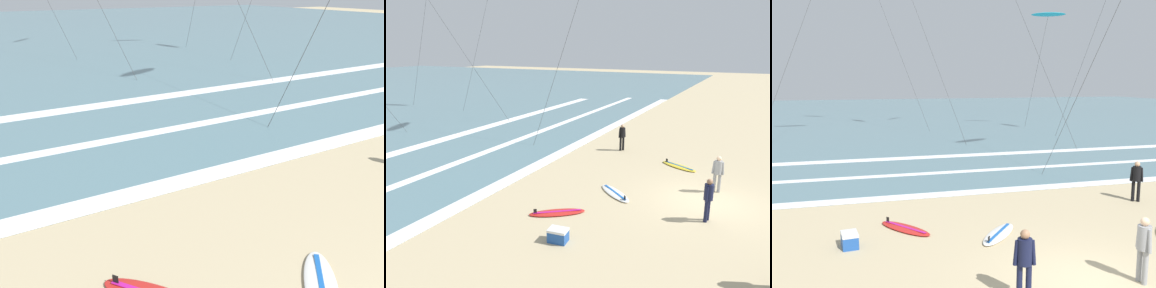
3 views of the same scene
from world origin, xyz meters
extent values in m
plane|color=tan|center=(0.00, 0.00, 0.00)|extent=(160.00, 160.00, 0.00)
cube|color=white|center=(-0.12, 8.58, 0.01)|extent=(56.41, 0.82, 0.01)
cube|color=white|center=(0.02, 12.67, 0.01)|extent=(55.50, 0.60, 0.01)
cube|color=white|center=(-1.00, 17.23, 0.01)|extent=(50.89, 0.98, 0.01)
cylinder|color=black|center=(5.60, 5.56, 0.41)|extent=(0.13, 0.13, 0.82)
cylinder|color=black|center=(5.43, 5.67, 0.41)|extent=(0.13, 0.13, 0.82)
cylinder|color=black|center=(5.51, 5.61, 1.11)|extent=(0.32, 0.32, 0.58)
cylinder|color=black|center=(5.67, 5.51, 1.08)|extent=(0.16, 0.15, 0.56)
cylinder|color=black|center=(5.36, 5.72, 1.08)|extent=(0.16, 0.15, 0.56)
sphere|color=tan|center=(5.51, 5.61, 1.49)|extent=(0.21, 0.21, 0.21)
cylinder|color=#141938|center=(-1.66, -0.27, 0.41)|extent=(0.13, 0.13, 0.82)
cylinder|color=#141938|center=(-1.86, -0.23, 0.41)|extent=(0.13, 0.13, 0.82)
cylinder|color=#141938|center=(-1.76, -0.25, 1.11)|extent=(0.32, 0.32, 0.58)
cylinder|color=#141938|center=(-1.58, -0.29, 1.08)|extent=(0.15, 0.12, 0.56)
cylinder|color=#141938|center=(-1.94, -0.21, 1.08)|extent=(0.15, 0.12, 0.56)
sphere|color=#9E7051|center=(-1.76, -0.25, 1.49)|extent=(0.21, 0.21, 0.21)
cylinder|color=gray|center=(1.25, -0.34, 0.41)|extent=(0.13, 0.13, 0.82)
cylinder|color=gray|center=(1.24, -0.14, 0.41)|extent=(0.13, 0.13, 0.82)
cylinder|color=gray|center=(1.25, -0.24, 1.11)|extent=(0.32, 0.32, 0.58)
cylinder|color=gray|center=(1.25, -0.42, 1.08)|extent=(0.09, 0.14, 0.56)
cylinder|color=gray|center=(1.24, -0.05, 1.08)|extent=(0.09, 0.14, 0.56)
sphere|color=#DBB28E|center=(1.25, -0.24, 1.49)|extent=(0.21, 0.21, 0.21)
ellipsoid|color=red|center=(-3.66, 4.82, 0.04)|extent=(1.73, 2.05, 0.09)
cube|color=#BF198C|center=(-3.66, 4.82, 0.09)|extent=(1.14, 1.50, 0.01)
cube|color=black|center=(-4.15, 5.48, 0.17)|extent=(0.08, 0.11, 0.16)
ellipsoid|color=silver|center=(-0.95, 3.55, 0.04)|extent=(1.82, 1.99, 0.09)
cube|color=#1959B2|center=(-0.95, 3.55, 0.09)|extent=(1.23, 1.42, 0.01)
cube|color=black|center=(-1.48, 2.93, 0.17)|extent=(0.09, 0.10, 0.16)
ellipsoid|color=yellow|center=(3.87, 1.88, 0.04)|extent=(1.53, 2.13, 0.09)
cube|color=#1959B2|center=(3.87, 1.88, 0.09)|extent=(0.94, 1.62, 0.01)
cube|color=black|center=(4.26, 2.60, 0.17)|extent=(0.07, 0.11, 0.16)
cylinder|color=#333333|center=(12.72, 30.57, 5.41)|extent=(1.19, 2.34, 10.82)
cylinder|color=#333333|center=(13.52, 23.56, 5.89)|extent=(3.76, 1.23, 11.78)
cylinder|color=#333333|center=(7.26, 9.41, 8.83)|extent=(6.37, 3.23, 17.68)
cylinder|color=#333333|center=(8.20, 22.88, 8.90)|extent=(2.99, 11.48, 17.82)
cube|color=#1E4C9E|center=(-5.38, 3.79, 0.18)|extent=(0.51, 0.65, 0.36)
cube|color=silver|center=(-5.38, 3.79, 0.40)|extent=(0.52, 0.66, 0.08)
camera|label=1|loc=(-5.94, -0.35, 5.12)|focal=37.91mm
camera|label=2|loc=(-14.38, -1.46, 6.05)|focal=33.87mm
camera|label=3|loc=(-5.29, -8.20, 4.74)|focal=39.69mm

